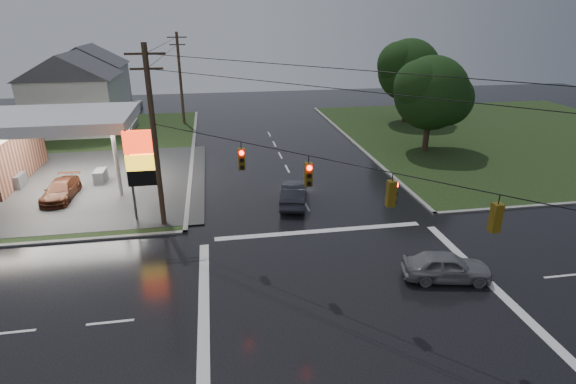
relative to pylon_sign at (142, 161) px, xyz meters
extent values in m
plane|color=black|center=(10.50, -10.50, -4.01)|extent=(120.00, 120.00, 0.00)
cube|color=black|center=(36.50, 15.50, -3.97)|extent=(36.00, 36.00, 0.08)
cube|color=#2D2D2D|center=(-9.50, 7.50, -3.92)|extent=(26.00, 18.00, 0.02)
cylinder|color=silver|center=(-2.50, 4.50, -1.51)|extent=(0.30, 0.30, 5.00)
cylinder|color=silver|center=(-12.50, 10.50, -1.51)|extent=(0.30, 0.30, 5.00)
cylinder|color=silver|center=(-2.50, 10.50, -1.51)|extent=(0.30, 0.30, 5.00)
cube|color=silver|center=(-7.50, 7.50, 1.19)|extent=(12.00, 8.00, 0.80)
cube|color=white|center=(-7.50, 7.50, 0.77)|extent=(11.40, 7.40, 0.04)
cube|color=#59595E|center=(-10.50, 7.50, -3.46)|extent=(0.80, 1.60, 1.10)
cube|color=#59595E|center=(-4.50, 7.50, -3.46)|extent=(0.80, 1.60, 1.10)
cylinder|color=#59595E|center=(-0.80, 0.00, -1.01)|extent=(0.16, 0.16, 6.00)
cylinder|color=#59595E|center=(0.80, 0.00, -1.01)|extent=(0.16, 0.16, 6.00)
cube|color=red|center=(0.00, 0.00, 1.19)|extent=(2.00, 0.35, 1.40)
cube|color=yellow|center=(0.00, 0.00, -0.11)|extent=(2.00, 0.35, 1.00)
cube|color=black|center=(0.00, 0.00, -1.11)|extent=(2.00, 0.35, 1.00)
cylinder|color=#382619|center=(1.00, -1.00, 1.49)|extent=(0.32, 0.32, 11.00)
cube|color=#382619|center=(1.00, -1.00, 6.39)|extent=(2.20, 0.12, 0.12)
cube|color=#382619|center=(1.00, -1.00, 5.59)|extent=(1.80, 0.12, 0.12)
cylinder|color=#382619|center=(1.00, 27.50, 1.24)|extent=(0.32, 0.32, 10.50)
cube|color=#382619|center=(1.00, 27.50, 5.89)|extent=(2.20, 0.12, 0.12)
cube|color=#382619|center=(1.00, 27.50, 5.09)|extent=(1.80, 0.12, 0.12)
cube|color=#59470C|center=(5.75, -5.75, 1.59)|extent=(0.34, 0.34, 1.10)
cylinder|color=#FF0C07|center=(5.75, -5.95, 1.97)|extent=(0.22, 0.08, 0.22)
cube|color=#59470C|center=(8.60, -8.60, 1.59)|extent=(0.34, 0.34, 1.10)
cylinder|color=#FF0C07|center=(8.60, -8.80, 1.97)|extent=(0.22, 0.08, 0.22)
cube|color=#59470C|center=(11.45, -11.45, 1.59)|extent=(0.34, 0.34, 1.10)
cylinder|color=#FF0C07|center=(11.65, -11.45, 1.97)|extent=(0.08, 0.22, 0.22)
cube|color=#59470C|center=(14.30, -14.30, 1.59)|extent=(0.34, 0.34, 1.10)
cylinder|color=#FF0C07|center=(14.30, -14.10, 1.97)|extent=(0.22, 0.08, 0.22)
cube|color=silver|center=(-10.50, 25.50, -1.01)|extent=(9.00, 8.00, 6.00)
cube|color=gray|center=(-5.20, 25.50, -3.61)|extent=(1.60, 4.80, 0.80)
cube|color=silver|center=(-11.50, 37.50, -1.01)|extent=(9.00, 8.00, 6.00)
cube|color=gray|center=(-6.20, 37.50, -3.61)|extent=(1.60, 4.80, 0.80)
cylinder|color=black|center=(24.50, 11.50, -1.49)|extent=(0.56, 0.56, 5.04)
sphere|color=black|center=(24.50, 11.50, 1.57)|extent=(6.80, 6.80, 6.80)
sphere|color=black|center=(26.20, 11.80, 0.94)|extent=(5.10, 5.10, 5.10)
sphere|color=black|center=(23.14, 11.10, 2.29)|extent=(4.76, 4.76, 4.76)
cylinder|color=black|center=(27.50, 23.50, -1.21)|extent=(0.56, 0.56, 5.60)
sphere|color=black|center=(27.50, 23.50, 2.19)|extent=(7.20, 7.20, 7.20)
sphere|color=black|center=(29.30, 23.80, 1.49)|extent=(5.40, 5.40, 5.40)
sphere|color=black|center=(26.06, 23.10, 2.99)|extent=(5.04, 5.04, 5.04)
imported|color=#22232A|center=(9.70, 1.02, -3.22)|extent=(2.73, 5.04, 1.58)
imported|color=slate|center=(15.49, -9.75, -3.28)|extent=(4.58, 2.59, 1.47)
imported|color=#4C2111|center=(-6.61, 4.64, -3.34)|extent=(2.05, 4.69, 1.34)
camera|label=1|loc=(4.44, -27.53, 8.47)|focal=28.00mm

